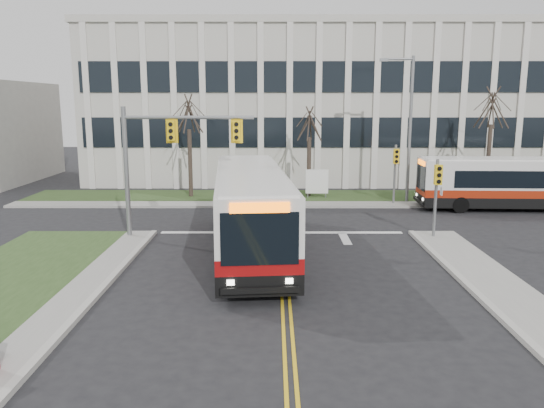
{
  "coord_description": "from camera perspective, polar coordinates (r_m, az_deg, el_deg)",
  "views": [
    {
      "loc": [
        -0.41,
        -17.44,
        6.38
      ],
      "look_at": [
        -0.47,
        5.36,
        2.0
      ],
      "focal_mm": 35.0,
      "sensor_mm": 36.0,
      "label": 1
    }
  ],
  "objects": [
    {
      "name": "tree_mid",
      "position": [
        35.75,
        4.05,
        8.45
      ],
      "size": [
        1.8,
        1.8,
        6.82
      ],
      "color": "#42352B",
      "rests_on": "ground"
    },
    {
      "name": "office_building",
      "position": [
        47.74,
        6.76,
        10.35
      ],
      "size": [
        40.0,
        16.0,
        12.0
      ],
      "primitive_type": "cube",
      "color": "#B7B4A9",
      "rests_on": "ground"
    },
    {
      "name": "ground",
      "position": [
        18.57,
        1.42,
        -9.22
      ],
      "size": [
        120.0,
        120.0,
        0.0
      ],
      "primitive_type": "plane",
      "color": "black",
      "rests_on": "ground"
    },
    {
      "name": "sidewalk_west",
      "position": [
        15.42,
        -26.04,
        -14.45
      ],
      "size": [
        1.2,
        26.0,
        0.14
      ],
      "primitive_type": "cube",
      "color": "#9E9B93",
      "rests_on": "ground"
    },
    {
      "name": "bus_cross",
      "position": [
        35.02,
        24.87,
        1.9
      ],
      "size": [
        11.55,
        2.93,
        3.06
      ],
      "primitive_type": null,
      "rotation": [
        0.0,
        0.0,
        -1.61
      ],
      "color": "silver",
      "rests_on": "ground"
    },
    {
      "name": "streetlight",
      "position": [
        34.7,
        14.38,
        8.58
      ],
      "size": [
        2.15,
        0.25,
        9.2
      ],
      "color": "slate",
      "rests_on": "ground"
    },
    {
      "name": "tree_right",
      "position": [
        38.26,
        22.59,
        9.35
      ],
      "size": [
        1.8,
        1.8,
        8.25
      ],
      "color": "#42352B",
      "rests_on": "ground"
    },
    {
      "name": "signal_pole_near",
      "position": [
        25.79,
        17.31,
        1.73
      ],
      "size": [
        0.34,
        0.39,
        3.8
      ],
      "color": "slate",
      "rests_on": "ground"
    },
    {
      "name": "signal_pole_far",
      "position": [
        33.93,
        13.14,
        4.03
      ],
      "size": [
        0.34,
        0.39,
        3.8
      ],
      "color": "slate",
      "rests_on": "ground"
    },
    {
      "name": "building_lawn",
      "position": [
        36.4,
        8.69,
        0.75
      ],
      "size": [
        44.0,
        5.0,
        0.12
      ],
      "primitive_type": "cube",
      "color": "#2D451D",
      "rests_on": "ground"
    },
    {
      "name": "directory_sign",
      "position": [
        35.44,
        4.85,
        2.38
      ],
      "size": [
        1.5,
        0.12,
        2.0
      ],
      "color": "slate",
      "rests_on": "ground"
    },
    {
      "name": "bus_main",
      "position": [
        22.87,
        -2.33,
        -0.84
      ],
      "size": [
        3.95,
        13.23,
        3.48
      ],
      "primitive_type": null,
      "rotation": [
        0.0,
        0.0,
        0.09
      ],
      "color": "silver",
      "rests_on": "ground"
    },
    {
      "name": "mast_arm_signal",
      "position": [
        25.23,
        -11.83,
        5.82
      ],
      "size": [
        6.11,
        0.38,
        6.2
      ],
      "color": "slate",
      "rests_on": "ground"
    },
    {
      "name": "tree_left",
      "position": [
        35.88,
        -8.94,
        9.36
      ],
      "size": [
        1.8,
        1.8,
        7.7
      ],
      "color": "#42352B",
      "rests_on": "ground"
    },
    {
      "name": "sidewalk_cross",
      "position": [
        33.68,
        9.38,
        -0.07
      ],
      "size": [
        44.0,
        1.6,
        0.14
      ],
      "primitive_type": "cube",
      "color": "#9E9B93",
      "rests_on": "ground"
    }
  ]
}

